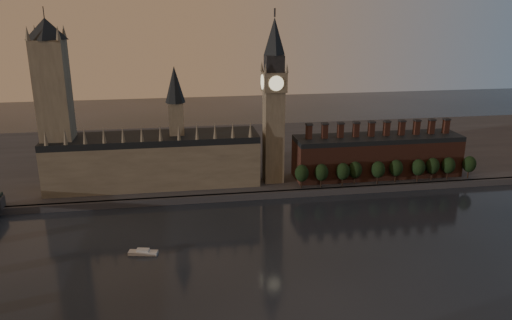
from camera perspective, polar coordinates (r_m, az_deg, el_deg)
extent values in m
plane|color=black|center=(225.32, 4.87, -12.76)|extent=(900.00, 900.00, 0.00)
cube|color=#414146|center=(304.00, 0.81, -4.06)|extent=(900.00, 4.00, 4.00)
cube|color=#414146|center=(388.22, -1.49, 0.71)|extent=(900.00, 180.00, 4.00)
cube|color=#7F725A|center=(318.59, -11.56, -0.36)|extent=(130.00, 30.00, 28.00)
cube|color=black|center=(314.22, -11.74, 2.42)|extent=(130.00, 30.00, 4.00)
cube|color=#7F725A|center=(311.48, -9.09, 4.34)|extent=(9.00, 9.00, 24.00)
cone|color=black|center=(307.25, -9.29, 8.52)|extent=(12.00, 12.00, 22.00)
cone|color=#7F725A|center=(307.71, -22.95, 2.44)|extent=(2.60, 2.60, 10.00)
cone|color=#7F725A|center=(305.29, -20.99, 2.55)|extent=(2.60, 2.60, 10.00)
cone|color=#7F725A|center=(303.23, -19.01, 2.66)|extent=(2.60, 2.60, 10.00)
cone|color=#7F725A|center=(301.54, -17.01, 2.78)|extent=(2.60, 2.60, 10.00)
cone|color=#7F725A|center=(300.22, -14.98, 2.88)|extent=(2.60, 2.60, 10.00)
cone|color=#7F725A|center=(299.28, -12.94, 2.99)|extent=(2.60, 2.60, 10.00)
cone|color=#7F725A|center=(298.72, -10.88, 3.09)|extent=(2.60, 2.60, 10.00)
cone|color=#7F725A|center=(298.55, -8.83, 3.19)|extent=(2.60, 2.60, 10.00)
cone|color=#7F725A|center=(298.76, -6.77, 3.29)|extent=(2.60, 2.60, 10.00)
cone|color=#7F725A|center=(299.36, -4.71, 3.38)|extent=(2.60, 2.60, 10.00)
cone|color=#7F725A|center=(300.33, -2.67, 3.47)|extent=(2.60, 2.60, 10.00)
cone|color=#7F725A|center=(301.69, -0.64, 3.55)|extent=(2.60, 2.60, 10.00)
cube|color=#7F725A|center=(318.34, -21.86, 4.51)|extent=(18.00, 18.00, 90.00)
cone|color=black|center=(312.19, -22.92, 13.66)|extent=(24.00, 24.00, 12.00)
cylinder|color=#232326|center=(312.01, -23.05, 14.75)|extent=(0.50, 0.50, 12.00)
cone|color=#7F725A|center=(306.45, -24.70, 13.03)|extent=(3.00, 3.00, 8.00)
cone|color=#7F725A|center=(302.75, -21.71, 13.34)|extent=(3.00, 3.00, 8.00)
cone|color=#7F725A|center=(321.93, -23.97, 13.25)|extent=(3.00, 3.00, 8.00)
cone|color=#7F725A|center=(318.40, -21.12, 13.54)|extent=(3.00, 3.00, 8.00)
cube|color=#7F725A|center=(314.91, 2.00, 2.62)|extent=(12.00, 12.00, 58.00)
cube|color=#7F725A|center=(307.95, 2.07, 8.94)|extent=(14.00, 14.00, 12.00)
cube|color=#232326|center=(306.55, 2.09, 10.97)|extent=(11.00, 11.00, 10.00)
cone|color=black|center=(305.22, 2.13, 13.96)|extent=(13.00, 13.00, 22.00)
cylinder|color=#232326|center=(304.74, 2.15, 16.49)|extent=(1.00, 1.00, 5.00)
cylinder|color=beige|center=(300.97, 2.34, 8.74)|extent=(9.00, 0.50, 9.00)
cylinder|color=beige|center=(314.94, 1.81, 9.13)|extent=(9.00, 0.50, 9.00)
cylinder|color=beige|center=(306.64, 0.73, 8.91)|extent=(0.50, 9.00, 9.00)
cylinder|color=beige|center=(309.42, 3.39, 8.96)|extent=(0.50, 9.00, 9.00)
cone|color=#7F725A|center=(299.23, 1.09, 10.44)|extent=(2.00, 2.00, 6.00)
cone|color=#7F725A|center=(301.80, 3.56, 10.47)|extent=(2.00, 2.00, 6.00)
cone|color=#7F725A|center=(311.94, 0.66, 10.72)|extent=(2.00, 2.00, 6.00)
cone|color=#7F725A|center=(314.41, 3.04, 10.75)|extent=(2.00, 2.00, 6.00)
cube|color=#542B20|center=(339.69, 13.64, 0.25)|extent=(110.00, 25.00, 24.00)
cube|color=black|center=(336.10, 13.80, 2.45)|extent=(110.00, 25.00, 3.00)
cube|color=#542B20|center=(319.44, 6.06, 3.21)|extent=(3.50, 3.50, 9.00)
cube|color=#232326|center=(318.28, 6.09, 4.08)|extent=(4.20, 4.20, 1.00)
cube|color=#542B20|center=(322.30, 7.86, 3.27)|extent=(3.50, 3.50, 9.00)
cube|color=#232326|center=(321.14, 7.90, 4.14)|extent=(4.20, 4.20, 1.00)
cube|color=#542B20|center=(325.46, 9.62, 3.33)|extent=(3.50, 3.50, 9.00)
cube|color=#232326|center=(324.32, 9.67, 4.18)|extent=(4.20, 4.20, 1.00)
cube|color=#542B20|center=(328.93, 11.35, 3.38)|extent=(3.50, 3.50, 9.00)
cube|color=#232326|center=(327.79, 11.40, 4.23)|extent=(4.20, 4.20, 1.00)
cube|color=#542B20|center=(332.69, 13.04, 3.42)|extent=(3.50, 3.50, 9.00)
cube|color=#232326|center=(331.56, 13.10, 4.26)|extent=(4.20, 4.20, 1.00)
cube|color=#542B20|center=(336.72, 14.69, 3.47)|extent=(3.50, 3.50, 9.00)
cube|color=#232326|center=(335.62, 14.76, 4.30)|extent=(4.20, 4.20, 1.00)
cube|color=#542B20|center=(341.04, 16.30, 3.51)|extent=(3.50, 3.50, 9.00)
cube|color=#232326|center=(339.94, 16.37, 4.33)|extent=(4.20, 4.20, 1.00)
cube|color=#542B20|center=(345.61, 17.87, 3.54)|extent=(3.50, 3.50, 9.00)
cube|color=#232326|center=(344.53, 17.95, 4.35)|extent=(4.20, 4.20, 1.00)
cube|color=#542B20|center=(350.44, 19.40, 3.57)|extent=(3.50, 3.50, 9.00)
cube|color=#232326|center=(349.37, 19.48, 4.37)|extent=(4.20, 4.20, 1.00)
cube|color=#542B20|center=(355.50, 20.89, 3.60)|extent=(3.50, 3.50, 9.00)
cube|color=#232326|center=(354.45, 20.97, 4.39)|extent=(4.20, 4.20, 1.00)
cylinder|color=black|center=(311.02, 5.22, -2.65)|extent=(0.80, 0.80, 6.00)
ellipsoid|color=black|center=(308.87, 5.25, -1.51)|extent=(8.60, 8.60, 10.75)
cylinder|color=black|center=(313.98, 7.44, -2.53)|extent=(0.80, 0.80, 6.00)
ellipsoid|color=black|center=(311.86, 7.49, -1.40)|extent=(8.60, 8.60, 10.75)
cylinder|color=black|center=(317.79, 9.84, -2.40)|extent=(0.80, 0.80, 6.00)
ellipsoid|color=black|center=(315.69, 9.90, -1.29)|extent=(8.60, 8.60, 10.75)
cylinder|color=black|center=(322.05, 11.20, -2.21)|extent=(0.80, 0.80, 6.00)
ellipsoid|color=black|center=(319.98, 11.26, -1.11)|extent=(8.60, 8.60, 10.75)
cylinder|color=black|center=(325.88, 13.70, -2.14)|extent=(0.80, 0.80, 6.00)
ellipsoid|color=black|center=(323.83, 13.78, -1.06)|extent=(8.60, 8.60, 10.75)
cylinder|color=black|center=(331.75, 15.62, -1.95)|extent=(0.80, 0.80, 6.00)
ellipsoid|color=black|center=(329.74, 15.72, -0.88)|extent=(8.60, 8.60, 10.75)
cylinder|color=black|center=(337.19, 17.96, -1.85)|extent=(0.80, 0.80, 6.00)
ellipsoid|color=black|center=(335.22, 18.06, -0.80)|extent=(8.60, 8.60, 10.75)
cylinder|color=black|center=(342.98, 19.42, -1.68)|extent=(0.80, 0.80, 6.00)
ellipsoid|color=black|center=(341.03, 19.53, -0.64)|extent=(8.60, 8.60, 10.75)
cylinder|color=black|center=(347.77, 21.02, -1.59)|extent=(0.80, 0.80, 6.00)
ellipsoid|color=black|center=(345.86, 21.13, -0.57)|extent=(8.60, 8.60, 10.75)
cylinder|color=black|center=(355.55, 23.07, -1.43)|extent=(0.80, 0.80, 6.00)
ellipsoid|color=black|center=(353.68, 23.20, -0.43)|extent=(8.60, 8.60, 10.75)
cube|color=silver|center=(245.36, -12.78, -10.29)|extent=(14.17, 6.60, 1.56)
cube|color=silver|center=(244.74, -12.80, -10.01)|extent=(6.33, 4.06, 1.17)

